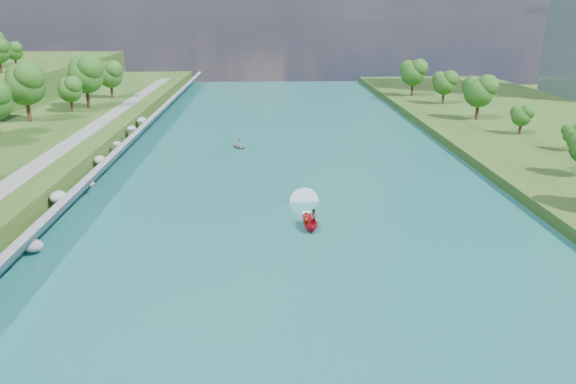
{
  "coord_description": "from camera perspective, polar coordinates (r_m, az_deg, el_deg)",
  "views": [
    {
      "loc": [
        -3.21,
        -47.0,
        22.32
      ],
      "look_at": [
        -0.84,
        14.21,
        2.5
      ],
      "focal_mm": 35.0,
      "sensor_mm": 36.0,
      "label": 1
    }
  ],
  "objects": [
    {
      "name": "ground",
      "position": [
        52.13,
        1.54,
        -7.43
      ],
      "size": [
        260.0,
        260.0,
        0.0
      ],
      "primitive_type": "plane",
      "color": "#2D5119",
      "rests_on": "ground"
    },
    {
      "name": "raft",
      "position": [
        95.76,
        -4.92,
        4.67
      ],
      "size": [
        3.29,
        3.41,
        1.65
      ],
      "rotation": [
        0.0,
        0.0,
        0.68
      ],
      "color": "gray",
      "rests_on": "river_water"
    },
    {
      "name": "riverside_path",
      "position": [
        75.49,
        -24.97,
        1.83
      ],
      "size": [
        3.0,
        200.0,
        0.1
      ],
      "primitive_type": "cube",
      "color": "gray",
      "rests_on": "berm_west"
    },
    {
      "name": "river_water",
      "position": [
        70.67,
        0.5,
        -0.44
      ],
      "size": [
        55.0,
        240.0,
        0.1
      ],
      "primitive_type": "cube",
      "color": "#1B6869",
      "rests_on": "ground"
    },
    {
      "name": "motorboat",
      "position": [
        61.71,
        2.11,
        -2.58
      ],
      "size": [
        3.6,
        18.74,
        2.03
      ],
      "rotation": [
        0.0,
        0.0,
        3.26
      ],
      "color": "red",
      "rests_on": "river_water"
    },
    {
      "name": "riprap_bank",
      "position": [
        73.16,
        -20.15,
        0.52
      ],
      "size": [
        3.8,
        236.0,
        4.3
      ],
      "color": "slate",
      "rests_on": "ground"
    },
    {
      "name": "trees_east",
      "position": [
        97.86,
        23.15,
        7.12
      ],
      "size": [
        16.26,
        138.61,
        10.99
      ],
      "color": "#134914",
      "rests_on": "berm_east"
    }
  ]
}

